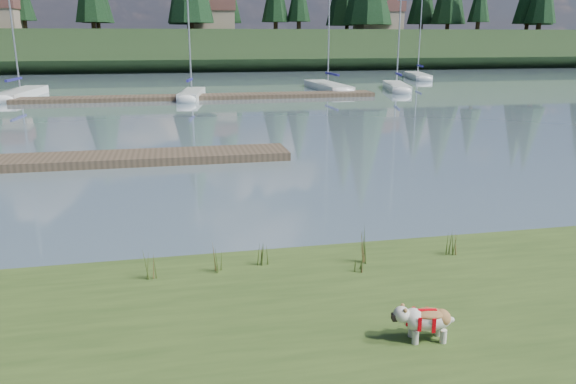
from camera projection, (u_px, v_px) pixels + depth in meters
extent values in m
plane|color=#79929F|center=(174.00, 100.00, 40.71)|extent=(200.00, 200.00, 0.00)
cube|color=#1F3118|center=(169.00, 50.00, 80.59)|extent=(200.00, 20.00, 5.00)
cylinder|color=silver|center=(415.00, 337.00, 7.74)|extent=(0.09, 0.09, 0.20)
cylinder|color=silver|center=(411.00, 330.00, 7.93)|extent=(0.09, 0.09, 0.20)
cylinder|color=silver|center=(443.00, 336.00, 7.76)|extent=(0.09, 0.09, 0.20)
cylinder|color=silver|center=(439.00, 329.00, 7.95)|extent=(0.09, 0.09, 0.20)
ellipsoid|color=silver|center=(429.00, 320.00, 7.79)|extent=(0.69, 0.41, 0.30)
ellipsoid|color=#A4703D|center=(429.00, 313.00, 7.77)|extent=(0.49, 0.36, 0.11)
ellipsoid|color=silver|center=(401.00, 314.00, 7.74)|extent=(0.26, 0.26, 0.23)
cube|color=black|center=(394.00, 317.00, 7.75)|extent=(0.08, 0.12, 0.09)
cube|color=#4C3D2C|center=(67.00, 161.00, 20.08)|extent=(16.00, 2.00, 0.30)
cube|color=#4C3D2C|center=(202.00, 97.00, 41.06)|extent=(26.00, 2.20, 0.30)
cube|color=white|center=(21.00, 94.00, 42.12)|extent=(2.50, 7.96, 0.70)
ellipsoid|color=white|center=(37.00, 90.00, 45.87)|extent=(1.90, 2.29, 0.70)
cylinder|color=silver|center=(9.00, 0.00, 40.32)|extent=(0.12, 0.12, 12.24)
cube|color=navy|center=(14.00, 79.00, 40.78)|extent=(0.49, 3.12, 0.20)
cube|color=white|center=(192.00, 95.00, 41.44)|extent=(2.36, 6.22, 0.70)
ellipsoid|color=white|center=(197.00, 91.00, 44.37)|extent=(1.58, 1.85, 0.70)
cylinder|color=silver|center=(188.00, 20.00, 40.00)|extent=(0.12, 0.12, 9.56)
cube|color=navy|center=(190.00, 80.00, 40.33)|extent=(0.60, 2.42, 0.20)
cube|color=white|center=(328.00, 87.00, 47.93)|extent=(2.20, 8.37, 0.70)
ellipsoid|color=white|center=(314.00, 83.00, 51.81)|extent=(1.89, 2.33, 0.70)
cylinder|color=silver|center=(329.00, 1.00, 46.06)|extent=(0.12, 0.12, 12.77)
cube|color=navy|center=(332.00, 74.00, 46.56)|extent=(0.32, 3.31, 0.20)
cube|color=white|center=(396.00, 87.00, 47.73)|extent=(3.18, 6.95, 0.70)
ellipsoid|color=white|center=(391.00, 84.00, 51.00)|extent=(1.89, 2.16, 0.70)
cylinder|color=silver|center=(400.00, 16.00, 46.17)|extent=(0.12, 0.12, 10.46)
cube|color=navy|center=(399.00, 74.00, 46.52)|extent=(0.86, 2.66, 0.20)
cube|color=white|center=(417.00, 77.00, 60.47)|extent=(3.31, 7.53, 0.70)
ellipsoid|color=white|center=(411.00, 74.00, 64.00)|extent=(2.02, 2.32, 0.70)
cylinder|color=silver|center=(421.00, 18.00, 58.84)|extent=(0.12, 0.12, 10.95)
cube|color=navy|center=(420.00, 66.00, 59.19)|extent=(0.87, 2.89, 0.20)
cone|color=#475B23|center=(213.00, 257.00, 10.08)|extent=(0.03, 0.03, 0.55)
cone|color=brown|center=(219.00, 261.00, 10.05)|extent=(0.03, 0.03, 0.44)
cone|color=#475B23|center=(216.00, 255.00, 10.11)|extent=(0.03, 0.03, 0.61)
cone|color=brown|center=(221.00, 261.00, 10.10)|extent=(0.03, 0.03, 0.39)
cone|color=#475B23|center=(214.00, 260.00, 10.02)|extent=(0.03, 0.03, 0.50)
cone|color=#475B23|center=(260.00, 254.00, 10.42)|extent=(0.03, 0.03, 0.40)
cone|color=brown|center=(267.00, 257.00, 10.39)|extent=(0.03, 0.03, 0.32)
cone|color=#475B23|center=(263.00, 252.00, 10.45)|extent=(0.03, 0.03, 0.44)
cone|color=brown|center=(268.00, 257.00, 10.43)|extent=(0.03, 0.03, 0.28)
cone|color=#475B23|center=(262.00, 257.00, 10.35)|extent=(0.03, 0.03, 0.36)
cone|color=#475B23|center=(361.00, 244.00, 10.47)|extent=(0.03, 0.03, 0.71)
cone|color=brown|center=(368.00, 249.00, 10.44)|extent=(0.03, 0.03, 0.57)
cone|color=#475B23|center=(364.00, 242.00, 10.50)|extent=(0.03, 0.03, 0.78)
cone|color=brown|center=(369.00, 250.00, 10.50)|extent=(0.03, 0.03, 0.49)
cone|color=#475B23|center=(364.00, 248.00, 10.41)|extent=(0.03, 0.03, 0.64)
cone|color=#475B23|center=(146.00, 264.00, 9.76)|extent=(0.03, 0.03, 0.55)
cone|color=brown|center=(153.00, 268.00, 9.73)|extent=(0.03, 0.03, 0.44)
cone|color=#475B23|center=(150.00, 262.00, 9.79)|extent=(0.03, 0.03, 0.60)
cone|color=brown|center=(155.00, 269.00, 9.78)|extent=(0.03, 0.03, 0.38)
cone|color=#475B23|center=(148.00, 267.00, 9.69)|extent=(0.03, 0.03, 0.49)
cone|color=#475B23|center=(355.00, 263.00, 10.12)|extent=(0.03, 0.03, 0.33)
cone|color=brown|center=(362.00, 265.00, 10.08)|extent=(0.03, 0.03, 0.26)
cone|color=#475B23|center=(358.00, 261.00, 10.15)|extent=(0.03, 0.03, 0.36)
cone|color=brown|center=(363.00, 265.00, 10.13)|extent=(0.03, 0.03, 0.23)
cone|color=#475B23|center=(358.00, 265.00, 10.05)|extent=(0.03, 0.03, 0.29)
cone|color=#475B23|center=(447.00, 242.00, 10.89)|extent=(0.03, 0.03, 0.48)
cone|color=brown|center=(454.00, 246.00, 10.85)|extent=(0.03, 0.03, 0.39)
cone|color=#475B23|center=(449.00, 241.00, 10.92)|extent=(0.03, 0.03, 0.53)
cone|color=brown|center=(454.00, 246.00, 10.90)|extent=(0.03, 0.03, 0.34)
cone|color=#475B23|center=(450.00, 245.00, 10.82)|extent=(0.03, 0.03, 0.43)
cube|color=#33281C|center=(192.00, 270.00, 10.89)|extent=(60.00, 0.50, 0.14)
cylinder|color=#382619|center=(94.00, 25.00, 76.77)|extent=(0.60, 0.60, 1.80)
cylinder|color=#382619|center=(191.00, 24.00, 73.66)|extent=(0.60, 0.60, 1.80)
cylinder|color=#382619|center=(276.00, 25.00, 79.79)|extent=(0.60, 0.60, 1.80)
cylinder|color=#382619|center=(367.00, 25.00, 80.45)|extent=(0.60, 0.60, 1.80)
cylinder|color=#382619|center=(447.00, 26.00, 86.03)|extent=(0.60, 0.60, 1.80)
cylinder|color=#382619|center=(539.00, 26.00, 84.81)|extent=(0.60, 0.60, 1.80)
cube|color=gray|center=(211.00, 22.00, 78.83)|extent=(6.00, 5.00, 2.80)
cube|color=brown|center=(211.00, 6.00, 78.27)|extent=(6.30, 5.30, 1.40)
cube|color=brown|center=(211.00, 0.00, 78.05)|extent=(4.20, 3.60, 0.70)
cube|color=gray|center=(378.00, 22.00, 81.66)|extent=(6.00, 5.00, 2.80)
cube|color=brown|center=(379.00, 7.00, 81.09)|extent=(6.30, 5.30, 1.40)
cube|color=brown|center=(379.00, 1.00, 80.88)|extent=(4.20, 3.60, 0.70)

